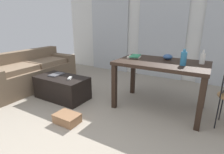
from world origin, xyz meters
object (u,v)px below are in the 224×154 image
object	(u,v)px
bottle_far	(184,58)
book_stack	(135,56)
bottle_near	(202,58)
magazine	(56,74)
coffee_table	(62,88)
craft_table	(161,68)
bowl	(168,57)
tv_remote_primary	(70,78)
couch	(30,73)
shoebox	(67,118)

from	to	relation	value
bottle_far	book_stack	world-z (taller)	bottle_far
bottle_far	book_stack	size ratio (longest dim) A/B	0.74
bottle_near	magazine	xyz separation A→B (m)	(-2.33, -0.62, -0.43)
magazine	coffee_table	bearing A→B (deg)	-19.61
magazine	book_stack	bearing A→B (deg)	18.21
craft_table	bowl	world-z (taller)	bowl
bottle_far	magazine	distance (m)	2.19
bottle_far	tv_remote_primary	distance (m)	1.84
bottle_near	magazine	size ratio (longest dim) A/B	0.75
bottle_near	couch	bearing A→B (deg)	-170.08
tv_remote_primary	magazine	bearing A→B (deg)	144.05
craft_table	tv_remote_primary	distance (m)	1.52
couch	book_stack	distance (m)	2.29
couch	tv_remote_primary	size ratio (longest dim) A/B	12.95
book_stack	magazine	bearing A→B (deg)	-157.03
coffee_table	tv_remote_primary	size ratio (longest dim) A/B	6.45
bottle_near	book_stack	distance (m)	1.02
couch	bottle_far	bearing A→B (deg)	6.20
bottle_near	shoebox	world-z (taller)	bottle_near
magazine	bottle_near	bearing A→B (deg)	10.05
bottle_far	tv_remote_primary	bearing A→B (deg)	-166.13
couch	book_stack	size ratio (longest dim) A/B	6.33
craft_table	bottle_near	size ratio (longest dim) A/B	6.70
coffee_table	bottle_near	distance (m)	2.34
coffee_table	craft_table	xyz separation A→B (m)	(1.62, 0.52, 0.46)
craft_table	bottle_far	distance (m)	0.39
tv_remote_primary	shoebox	bearing A→B (deg)	-80.17
bottle_near	shoebox	size ratio (longest dim) A/B	0.58
craft_table	magazine	size ratio (longest dim) A/B	5.05
book_stack	bowl	bearing A→B (deg)	12.37
coffee_table	book_stack	world-z (taller)	book_stack
bottle_near	tv_remote_primary	size ratio (longest dim) A/B	1.35
bottle_far	bottle_near	bearing A→B (deg)	47.36
bottle_far	shoebox	xyz separation A→B (m)	(-1.27, -1.00, -0.80)
book_stack	coffee_table	bearing A→B (deg)	-152.16
bottle_far	bowl	xyz separation A→B (m)	(-0.28, 0.29, -0.05)
book_stack	bottle_far	bearing A→B (deg)	-12.41
coffee_table	tv_remote_primary	bearing A→B (deg)	-0.23
magazine	shoebox	world-z (taller)	magazine
couch	bottle_near	xyz separation A→B (m)	(3.20, 0.56, 0.54)
bowl	book_stack	size ratio (longest dim) A/B	0.48
coffee_table	bottle_far	world-z (taller)	bottle_far
bowl	bottle_near	bearing A→B (deg)	-6.30
bowl	book_stack	world-z (taller)	bowl
bowl	tv_remote_primary	world-z (taller)	bowl
couch	magazine	distance (m)	0.88
bottle_far	bowl	world-z (taller)	bottle_far
craft_table	book_stack	size ratio (longest dim) A/B	4.43
bowl	magazine	distance (m)	1.99
bowl	bottle_far	bearing A→B (deg)	-46.16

